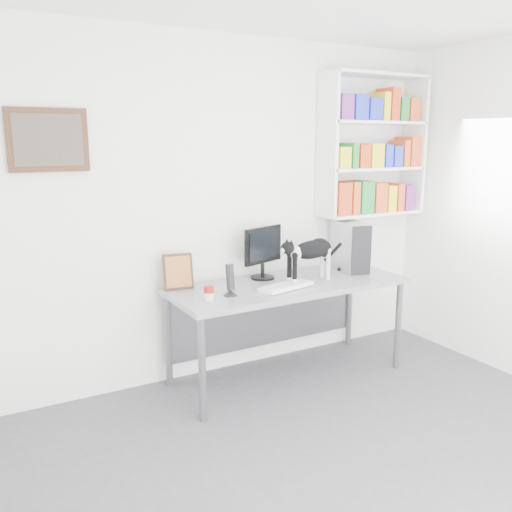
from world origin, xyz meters
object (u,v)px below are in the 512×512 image
keyboard (286,286)px  leaning_print (178,271)px  bookshelf (373,146)px  monitor (263,252)px  speaker (230,279)px  cat (310,260)px  desk (288,330)px  pc_tower (350,246)px  soup_can (209,293)px

keyboard → leaning_print: leaning_print is taller
bookshelf → monitor: (-1.15, -0.05, -0.84)m
monitor → speaker: 0.56m
speaker → leaning_print: leaning_print is taller
leaning_print → cat: cat is taller
leaning_print → speaker: bearing=-44.8°
desk → pc_tower: pc_tower is taller
desk → soup_can: size_ratio=18.48×
speaker → leaning_print: bearing=124.2°
leaning_print → cat: (1.00, -0.31, 0.03)m
bookshelf → leaning_print: 2.08m
bookshelf → speaker: (-1.60, -0.37, -0.93)m
keyboard → cat: cat is taller
keyboard → leaning_print: size_ratio=1.58×
pc_tower → soup_can: bearing=-158.2°
monitor → leaning_print: monitor is taller
monitor → pc_tower: monitor is taller
leaning_print → keyboard: bearing=-19.4°
monitor → speaker: size_ratio=1.78×
keyboard → speaker: size_ratio=1.81×
keyboard → cat: size_ratio=0.78×
bookshelf → desk: (-1.04, -0.27, -1.45)m
cat → bookshelf: bearing=13.4°
cat → keyboard: bearing=-170.6°
pc_tower → leaning_print: (-1.52, 0.15, -0.07)m
monitor → speaker: bearing=-163.6°
monitor → soup_can: bearing=-170.4°
keyboard → monitor: bearing=78.4°
pc_tower → speaker: (-1.26, -0.21, -0.09)m
pc_tower → cat: 0.55m
monitor → cat: 0.39m
speaker → monitor: bearing=33.3°
desk → bookshelf: bearing=13.4°
bookshelf → pc_tower: bearing=-155.7°
bookshelf → cat: bearing=-159.8°
speaker → leaning_print: size_ratio=0.87×
desk → leaning_print: bearing=161.8°
desk → cat: size_ratio=3.37×
pc_tower → cat: size_ratio=0.75×
bookshelf → monitor: 1.43m
monitor → desk: bearing=-81.1°
bookshelf → soup_can: 2.08m
desk → monitor: (-0.11, 0.21, 0.61)m
monitor → cat: bearing=-62.1°
pc_tower → soup_can: (-1.44, -0.23, -0.16)m
monitor → soup_can: monitor is taller
soup_can → leaning_print: bearing=102.0°
desk → soup_can: 0.88m
bookshelf → pc_tower: bookshelf is taller
keyboard → pc_tower: bearing=4.3°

